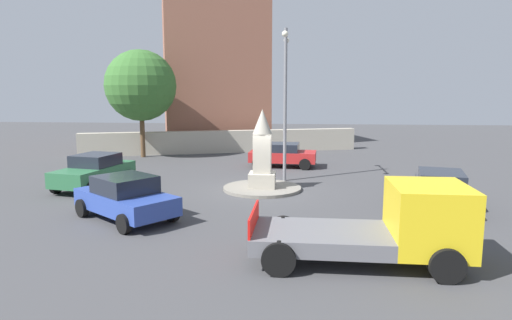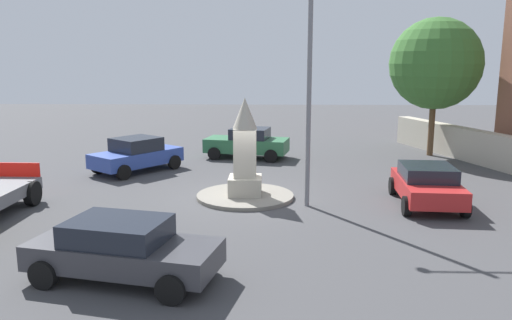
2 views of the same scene
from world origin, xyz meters
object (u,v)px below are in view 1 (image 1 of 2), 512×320
(streetlamp, at_px, (285,90))
(car_red_passing, at_px, (283,154))
(tree_near_wall, at_px, (141,86))
(truck_yellow_far_side, at_px, (389,225))
(monument, at_px, (262,153))
(car_dark_grey_near_island, at_px, (440,188))
(corner_building, at_px, (213,72))
(car_blue_approaching, at_px, (126,197))
(car_green_parked_left, at_px, (95,171))

(streetlamp, height_order, car_red_passing, streetlamp)
(tree_near_wall, bearing_deg, truck_yellow_far_side, 35.59)
(monument, relative_size, car_dark_grey_near_island, 0.77)
(streetlamp, relative_size, corner_building, 0.62)
(monument, bearing_deg, tree_near_wall, -136.82)
(car_blue_approaching, distance_m, tree_near_wall, 15.50)
(car_blue_approaching, height_order, car_red_passing, car_blue_approaching)
(car_red_passing, distance_m, truck_yellow_far_side, 14.95)
(car_green_parked_left, bearing_deg, tree_near_wall, -173.78)
(car_blue_approaching, bearing_deg, corner_building, -177.25)
(car_blue_approaching, bearing_deg, car_dark_grey_near_island, 103.22)
(streetlamp, bearing_deg, car_red_passing, -176.80)
(corner_building, bearing_deg, car_blue_approaching, 2.75)
(car_green_parked_left, distance_m, tree_near_wall, 10.37)
(car_green_parked_left, bearing_deg, streetlamp, 105.71)
(monument, xyz_separation_m, corner_building, (-17.43, -5.42, 4.19))
(car_dark_grey_near_island, bearing_deg, monument, -108.93)
(monument, height_order, truck_yellow_far_side, monument)
(monument, bearing_deg, car_red_passing, 173.56)
(streetlamp, height_order, truck_yellow_far_side, streetlamp)
(car_green_parked_left, relative_size, corner_building, 0.37)
(car_red_passing, bearing_deg, tree_near_wall, -107.82)
(monument, distance_m, corner_building, 18.73)
(car_blue_approaching, bearing_deg, tree_near_wall, -163.06)
(monument, bearing_deg, truck_yellow_far_side, 25.09)
(car_blue_approaching, distance_m, car_green_parked_left, 5.84)
(car_green_parked_left, xyz_separation_m, corner_building, (-17.70, 2.25, 5.09))
(car_green_parked_left, height_order, tree_near_wall, tree_near_wall)
(car_blue_approaching, height_order, car_green_parked_left, car_green_parked_left)
(car_green_parked_left, relative_size, tree_near_wall, 0.62)
(car_blue_approaching, relative_size, car_red_passing, 1.08)
(car_red_passing, relative_size, tree_near_wall, 0.56)
(streetlamp, xyz_separation_m, tree_near_wall, (-7.12, -9.64, 0.26))
(tree_near_wall, bearing_deg, car_dark_grey_near_island, 53.36)
(car_dark_grey_near_island, bearing_deg, car_green_parked_left, -98.29)
(monument, xyz_separation_m, car_blue_approaching, (5.06, -4.34, -0.91))
(monument, distance_m, truck_yellow_far_side, 9.25)
(car_green_parked_left, distance_m, car_red_passing, 10.61)
(streetlamp, xyz_separation_m, car_blue_approaching, (7.22, -5.28, -3.68))
(streetlamp, bearing_deg, monument, -23.44)
(car_red_passing, xyz_separation_m, truck_yellow_far_side, (14.60, 3.20, 0.28))
(monument, xyz_separation_m, car_red_passing, (-6.25, 0.71, -0.96))
(car_dark_grey_near_island, distance_m, tree_near_wall, 19.97)
(monument, height_order, car_blue_approaching, monument)
(car_red_passing, bearing_deg, car_blue_approaching, -24.04)
(car_blue_approaching, height_order, tree_near_wall, tree_near_wall)
(car_red_passing, bearing_deg, car_green_parked_left, -52.11)
(streetlamp, distance_m, car_green_parked_left, 9.66)
(streetlamp, xyz_separation_m, car_red_passing, (-4.10, -0.23, -3.73))
(car_green_parked_left, relative_size, truck_yellow_far_side, 0.81)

